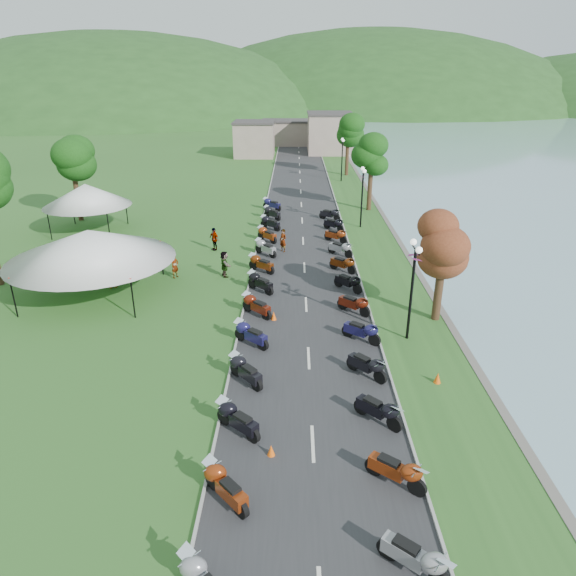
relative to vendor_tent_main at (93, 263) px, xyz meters
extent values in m
cube|color=#2F2F31|center=(12.62, 16.58, -1.99)|extent=(7.00, 120.00, 0.02)
cube|color=gray|center=(10.62, 61.58, 0.50)|extent=(18.00, 16.00, 5.00)
imported|color=slate|center=(4.19, 2.70, -2.00)|extent=(0.66, 0.72, 1.59)
imported|color=slate|center=(1.17, 4.62, -2.00)|extent=(0.96, 0.78, 1.74)
imported|color=slate|center=(-1.38, 3.63, -2.00)|extent=(1.15, 1.07, 1.73)
cone|color=#F2590C|center=(11.14, -14.05, -1.78)|extent=(0.28, 0.28, 0.44)
camera|label=1|loc=(11.91, -28.30, 10.43)|focal=32.00mm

